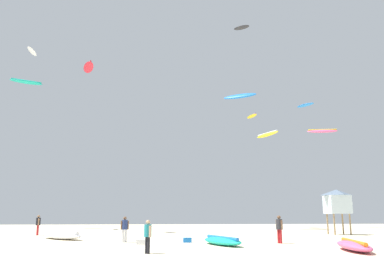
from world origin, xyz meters
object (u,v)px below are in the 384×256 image
object	(u,v)px
cooler_box	(187,240)
kite_aloft_2	(267,134)
person_right	(38,223)
kite_aloft_6	(240,96)
kite_aloft_0	(88,67)
kite_grounded_far	(222,241)
person_left	(125,227)
kite_grounded_near	(354,246)
kite_aloft_3	(26,82)
kite_aloft_7	(322,131)
lifeguard_tower	(337,201)
kite_aloft_8	(305,105)
kite_aloft_1	(252,116)
kite_grounded_mid	(62,235)
kite_aloft_5	(242,28)
gear_bag	(141,242)
person_foreground	(148,234)
person_midground	(279,227)
kite_aloft_4	(32,51)

from	to	relation	value
cooler_box	kite_aloft_2	bearing A→B (deg)	62.27
person_right	kite_aloft_6	size ratio (longest dim) A/B	0.40
kite_aloft_0	kite_grounded_far	bearing A→B (deg)	-56.44
cooler_box	kite_aloft_0	world-z (taller)	kite_aloft_0
person_left	cooler_box	world-z (taller)	person_left
kite_grounded_near	kite_aloft_3	bearing A→B (deg)	129.56
kite_grounded_far	kite_aloft_7	size ratio (longest dim) A/B	1.03
lifeguard_tower	kite_aloft_6	size ratio (longest dim) A/B	0.92
kite_grounded_far	lifeguard_tower	size ratio (longest dim) A/B	1.14
kite_aloft_3	kite_aloft_2	bearing A→B (deg)	-6.54
kite_grounded_far	kite_aloft_6	size ratio (longest dim) A/B	1.05
kite_aloft_2	kite_aloft_3	world-z (taller)	kite_aloft_3
kite_grounded_near	cooler_box	xyz separation A→B (m)	(-8.17, 7.13, -0.11)
kite_aloft_0	kite_aloft_8	world-z (taller)	kite_aloft_0
kite_aloft_1	kite_aloft_2	xyz separation A→B (m)	(0.81, -5.16, -3.77)
kite_grounded_mid	lifeguard_tower	world-z (taller)	lifeguard_tower
kite_grounded_near	kite_aloft_6	distance (m)	33.40
kite_grounded_near	kite_aloft_5	distance (m)	39.48
kite_aloft_0	kite_aloft_6	world-z (taller)	kite_aloft_0
gear_bag	kite_aloft_1	xyz separation A→B (m)	(14.87, 30.76, 15.95)
kite_aloft_5	person_left	bearing A→B (deg)	-121.72
kite_aloft_0	kite_aloft_8	xyz separation A→B (m)	(24.48, -0.79, -4.02)
kite_aloft_8	person_right	bearing A→B (deg)	-171.18
kite_grounded_near	kite_aloft_0	xyz separation A→B (m)	(-18.16, 22.58, 17.68)
person_foreground	kite_aloft_3	xyz separation A→B (m)	(-18.15, 35.42, 19.12)
gear_bag	kite_aloft_3	size ratio (longest dim) A/B	0.13
kite_aloft_2	kite_aloft_8	world-z (taller)	kite_aloft_8
gear_bag	kite_aloft_7	bearing A→B (deg)	49.86
person_foreground	person_midground	world-z (taller)	person_midground
kite_aloft_0	person_left	bearing A→B (deg)	-68.97
kite_aloft_1	kite_aloft_8	distance (m)	14.88
lifeguard_tower	kite_aloft_0	bearing A→B (deg)	165.61
kite_aloft_4	kite_aloft_2	bearing A→B (deg)	-1.16
person_left	gear_bag	size ratio (longest dim) A/B	3.07
person_foreground	person_midground	size ratio (longest dim) A/B	0.89
person_left	kite_aloft_4	distance (m)	36.09
person_midground	kite_aloft_0	size ratio (longest dim) A/B	0.48
kite_aloft_1	kite_aloft_6	bearing A→B (deg)	-114.16
kite_aloft_0	kite_aloft_2	bearing A→B (deg)	20.68
lifeguard_tower	gear_bag	world-z (taller)	lifeguard_tower
kite_aloft_3	kite_aloft_6	world-z (taller)	kite_aloft_3
person_left	kite_aloft_5	bearing A→B (deg)	-50.96
person_right	kite_aloft_1	xyz separation A→B (m)	(24.56, 18.70, 15.06)
person_foreground	person_midground	distance (m)	10.59
kite_aloft_6	kite_aloft_7	size ratio (longest dim) A/B	0.98
kite_aloft_7	kite_aloft_8	distance (m)	15.57
kite_aloft_1	kite_aloft_2	world-z (taller)	kite_aloft_1
kite_aloft_5	kite_aloft_0	bearing A→B (deg)	-160.74
cooler_box	kite_aloft_5	distance (m)	35.78
kite_aloft_3	kite_aloft_5	bearing A→B (deg)	-10.85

